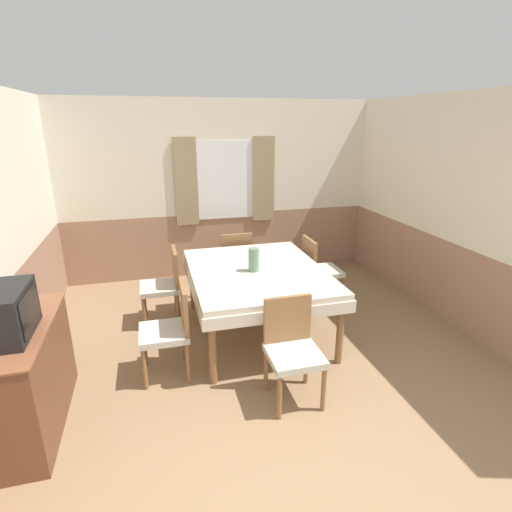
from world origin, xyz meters
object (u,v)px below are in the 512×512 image
at_px(dining_table, 257,278).
at_px(chair_left_near, 171,327).
at_px(chair_head_window, 235,260).
at_px(sideboard, 27,377).
at_px(chair_left_far, 165,283).
at_px(tv, 7,313).
at_px(vase, 254,260).
at_px(chair_head_near, 292,346).
at_px(chair_right_far, 318,268).

xyz_separation_m(dining_table, chair_left_near, (-0.97, -0.55, -0.18)).
height_order(chair_head_window, sideboard, chair_head_window).
height_order(chair_left_near, chair_left_far, same).
relative_size(tv, vase, 2.07).
xyz_separation_m(chair_head_near, vase, (-0.05, 1.10, 0.40)).
bearing_deg(chair_head_near, vase, -87.63).
relative_size(chair_right_far, sideboard, 0.73).
bearing_deg(chair_head_window, vase, -92.19).
height_order(dining_table, chair_head_window, chair_head_window).
bearing_deg(vase, chair_head_near, -87.63).
relative_size(chair_left_near, chair_head_window, 1.00).
distance_m(chair_left_near, sideboard, 1.18).
distance_m(chair_head_window, tv, 3.09).
height_order(chair_head_near, chair_left_near, same).
bearing_deg(sideboard, chair_head_window, 45.44).
bearing_deg(tv, chair_left_far, 55.95).
bearing_deg(dining_table, chair_right_far, 29.40).
height_order(chair_left_near, vase, vase).
bearing_deg(chair_left_far, dining_table, -119.40).
distance_m(dining_table, chair_head_near, 1.16).
xyz_separation_m(chair_left_near, chair_left_far, (0.00, 1.09, 0.00)).
relative_size(chair_head_near, chair_left_far, 1.00).
bearing_deg(chair_head_window, chair_left_far, -148.19).
distance_m(chair_right_far, chair_left_near, 2.23).
relative_size(chair_left_near, vase, 3.52).
xyz_separation_m(chair_right_far, vase, (-1.01, -0.59, 0.40)).
xyz_separation_m(sideboard, vase, (2.03, 0.92, 0.45)).
bearing_deg(dining_table, chair_head_window, 90.00).
xyz_separation_m(chair_left_far, tv, (-1.10, -1.63, 0.55)).
relative_size(dining_table, vase, 7.12).
bearing_deg(chair_head_window, chair_head_near, -90.00).
xyz_separation_m(chair_head_window, tv, (-2.07, -2.23, 0.55)).
relative_size(chair_head_window, vase, 3.52).
xyz_separation_m(chair_head_near, chair_left_near, (-0.97, 0.60, 0.00)).
distance_m(dining_table, chair_left_far, 1.13).
bearing_deg(chair_head_window, sideboard, -134.56).
xyz_separation_m(dining_table, chair_head_near, (0.00, -1.15, -0.18)).
bearing_deg(chair_left_far, chair_head_near, -150.22).
height_order(chair_head_window, tv, tv).
xyz_separation_m(dining_table, sideboard, (-2.08, -0.96, -0.23)).
relative_size(dining_table, chair_right_far, 2.02).
xyz_separation_m(chair_head_near, chair_head_window, (-0.00, 2.29, 0.00)).
bearing_deg(chair_left_far, chair_left_near, -180.00).
bearing_deg(chair_right_far, chair_left_near, -60.60).
distance_m(chair_right_far, sideboard, 3.40).
relative_size(chair_left_near, tv, 1.70).
bearing_deg(chair_head_near, sideboard, -5.14).
xyz_separation_m(chair_left_near, vase, (0.92, 0.50, 0.40)).
height_order(dining_table, vase, vase).
height_order(chair_right_far, chair_head_window, same).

